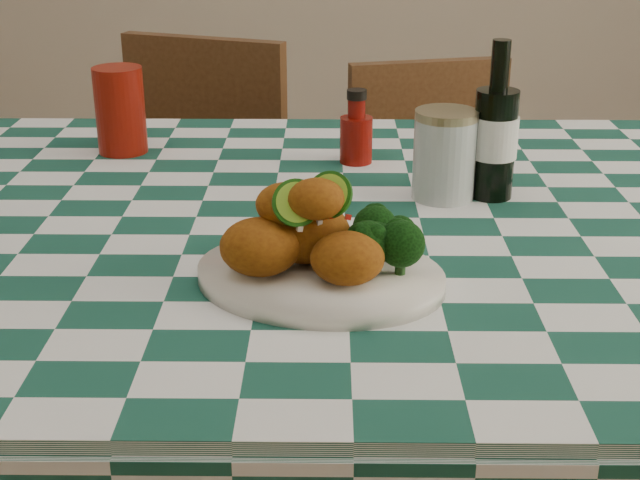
# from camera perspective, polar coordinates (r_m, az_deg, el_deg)

# --- Properties ---
(dining_table) EXTENTS (1.66, 1.06, 0.79)m
(dining_table) POSITION_cam_1_polar(r_m,az_deg,el_deg) (1.42, 1.42, -13.54)
(dining_table) COLOR #174A3B
(dining_table) RESTS_ON ground
(plate) EXTENTS (0.34, 0.30, 0.02)m
(plate) POSITION_cam_1_polar(r_m,az_deg,el_deg) (1.03, -0.00, -2.37)
(plate) COLOR white
(plate) RESTS_ON dining_table
(fried_chicken_pile) EXTENTS (0.17, 0.13, 0.11)m
(fried_chicken_pile) POSITION_cam_1_polar(r_m,az_deg,el_deg) (1.00, -0.23, 0.96)
(fried_chicken_pile) COLOR #8D4B0D
(fried_chicken_pile) RESTS_ON plate
(broccoli_side) EXTENTS (0.08, 0.08, 0.06)m
(broccoli_side) POSITION_cam_1_polar(r_m,az_deg,el_deg) (1.02, 4.21, -0.11)
(broccoli_side) COLOR black
(broccoli_side) RESTS_ON plate
(red_tumbler) EXTENTS (0.10, 0.10, 0.14)m
(red_tumbler) POSITION_cam_1_polar(r_m,az_deg,el_deg) (1.53, -12.67, 8.11)
(red_tumbler) COLOR maroon
(red_tumbler) RESTS_ON dining_table
(ketchup_bottle) EXTENTS (0.05, 0.05, 0.12)m
(ketchup_bottle) POSITION_cam_1_polar(r_m,az_deg,el_deg) (1.45, 2.34, 7.27)
(ketchup_bottle) COLOR #720B05
(ketchup_bottle) RESTS_ON dining_table
(mason_jar) EXTENTS (0.11, 0.11, 0.13)m
(mason_jar) POSITION_cam_1_polar(r_m,az_deg,el_deg) (1.29, 7.97, 5.42)
(mason_jar) COLOR #B2BCBA
(mason_jar) RESTS_ON dining_table
(beer_bottle) EXTENTS (0.08, 0.08, 0.23)m
(beer_bottle) POSITION_cam_1_polar(r_m,az_deg,el_deg) (1.30, 11.20, 7.50)
(beer_bottle) COLOR black
(beer_bottle) RESTS_ON dining_table
(wooden_chair_left) EXTENTS (0.52, 0.53, 0.88)m
(wooden_chair_left) POSITION_cam_1_polar(r_m,az_deg,el_deg) (2.06, -9.27, -0.27)
(wooden_chair_left) COLOR #472814
(wooden_chair_left) RESTS_ON ground
(wooden_chair_right) EXTENTS (0.46, 0.47, 0.83)m
(wooden_chair_right) POSITION_cam_1_polar(r_m,az_deg,el_deg) (2.04, 8.14, -1.10)
(wooden_chair_right) COLOR #472814
(wooden_chair_right) RESTS_ON ground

